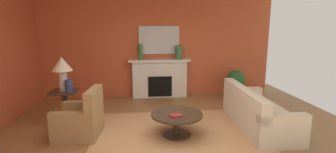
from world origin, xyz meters
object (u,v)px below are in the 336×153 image
Objects in this scene: fireplace at (160,79)px; potted_plant at (235,82)px; mantel_mirror at (159,40)px; sofa at (257,114)px; vase_on_side_table at (69,86)px; vase_mantel_left at (141,52)px; side_table at (65,104)px; coffee_table at (177,119)px; table_lamp at (62,67)px; armchair_near_window at (81,121)px; vase_mantel_right at (178,52)px.

potted_plant is at bearing -9.13° from fireplace.
mantel_mirror reaches higher than sofa.
mantel_mirror is 4.38× the size of vase_on_side_table.
vase_mantel_left is (-0.55, -0.05, 0.83)m from fireplace.
side_table is at bearing 141.34° from vase_on_side_table.
vase_on_side_table is (-2.23, 0.92, 0.50)m from coffee_table.
table_lamp is at bearing 141.34° from vase_on_side_table.
armchair_near_window reaches higher than coffee_table.
mantel_mirror reaches higher than vase_mantel_left.
fireplace reaches higher than coffee_table.
vase_mantel_left is (1.70, 1.67, 0.97)m from side_table.
vase_mantel_left is 2.43m from vase_on_side_table.
fireplace is 2.92m from table_lamp.
fireplace reaches higher than vase_on_side_table.
table_lamp reaches higher than fireplace.
armchair_near_window is (-1.72, -2.72, -1.39)m from mantel_mirror.
vase_on_side_table is at bearing 157.60° from coffee_table.
table_lamp is at bearing 121.10° from armchair_near_window.
vase_mantel_left reaches higher than vase_mantel_right.
table_lamp is 0.43m from vase_on_side_table.
vase_mantel_left is (-0.55, -0.17, -0.33)m from mantel_mirror.
fireplace is 4.45× the size of vase_mantel_right.
vase_mantel_right reaches higher than potted_plant.
sofa is 2.24× the size of armchair_near_window.
coffee_table is 2.47× the size of vase_mantel_right.
side_table is at bearing -142.61° from fireplace.
fireplace is at bearing 37.39° from table_lamp.
mantel_mirror reaches higher than potted_plant.
mantel_mirror is at bearing 92.57° from coffee_table.
sofa is 5.26× the size of vase_mantel_right.
side_table is 0.93× the size of table_lamp.
vase_on_side_table reaches higher than coffee_table.
potted_plant is (0.35, 2.17, 0.19)m from sofa.
mantel_mirror reaches higher than vase_on_side_table.
mantel_mirror reaches higher than coffee_table.
mantel_mirror is 3.00m from vase_on_side_table.
potted_plant is (2.08, 2.40, 0.16)m from coffee_table.
vase_on_side_table is at bearing -161.00° from potted_plant.
table_lamp is at bearing 156.42° from coffee_table.
sofa is 2.55× the size of potted_plant.
side_table is (-2.25, -1.84, -1.30)m from mantel_mirror.
armchair_near_window is 4.53m from potted_plant.
sofa is 4.19m from side_table.
armchair_near_window is at bearing 174.90° from coffee_table.
table_lamp is (-0.53, 0.87, 0.92)m from armchair_near_window.
vase_mantel_left reaches higher than sofa.
vase_mantel_right is (0.42, 2.71, 1.01)m from coffee_table.
side_table is (-0.53, 0.87, 0.09)m from armchair_near_window.
table_lamp is (-2.25, -1.84, -0.47)m from mantel_mirror.
table_lamp reaches higher than potted_plant.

